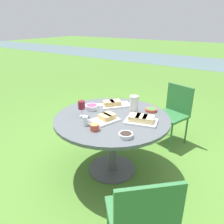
% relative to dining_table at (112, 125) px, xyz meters
% --- Properties ---
extents(ground_plane, '(40.00, 40.00, 0.00)m').
position_rel_dining_table_xyz_m(ground_plane, '(0.00, 0.00, -0.62)').
color(ground_plane, '#4C7A2D').
extents(dining_table, '(1.34, 1.34, 0.74)m').
position_rel_dining_table_xyz_m(dining_table, '(0.00, 0.00, 0.00)').
color(dining_table, '#4C4C51').
rests_on(dining_table, ground_plane).
extents(chair_near_left, '(0.61, 0.61, 0.89)m').
position_rel_dining_table_xyz_m(chair_near_left, '(0.86, -0.89, -0.10)').
color(chair_near_left, '#2D6B38').
rests_on(chair_near_left, ground_plane).
extents(chair_near_right, '(0.54, 0.53, 0.89)m').
position_rel_dining_table_xyz_m(chair_near_right, '(0.35, 1.13, -0.10)').
color(chair_near_right, '#2D6B38').
rests_on(chair_near_right, ground_plane).
extents(water_pitcher, '(0.11, 0.11, 0.21)m').
position_rel_dining_table_xyz_m(water_pitcher, '(0.15, 0.25, 0.22)').
color(water_pitcher, silver).
rests_on(water_pitcher, dining_table).
extents(wine_glass, '(0.08, 0.08, 0.19)m').
position_rel_dining_table_xyz_m(wine_glass, '(-0.30, -0.19, 0.25)').
color(wine_glass, silver).
rests_on(wine_glass, dining_table).
extents(platter_bread_main, '(0.28, 0.34, 0.07)m').
position_rel_dining_table_xyz_m(platter_bread_main, '(0.00, -0.12, 0.14)').
color(platter_bread_main, white).
rests_on(platter_bread_main, dining_table).
extents(platter_charcuterie, '(0.40, 0.42, 0.08)m').
position_rel_dining_table_xyz_m(platter_charcuterie, '(-0.18, 0.29, 0.14)').
color(platter_charcuterie, white).
rests_on(platter_charcuterie, dining_table).
extents(platter_sandwich_side, '(0.39, 0.30, 0.08)m').
position_rel_dining_table_xyz_m(platter_sandwich_side, '(0.35, 0.06, 0.15)').
color(platter_sandwich_side, white).
rests_on(platter_sandwich_side, dining_table).
extents(bowl_fries, '(0.09, 0.09, 0.07)m').
position_rel_dining_table_xyz_m(bowl_fries, '(0.04, -0.38, 0.15)').
color(bowl_fries, '#B74733').
rests_on(bowl_fries, dining_table).
extents(bowl_salad, '(0.14, 0.14, 0.04)m').
position_rel_dining_table_xyz_m(bowl_salad, '(0.30, 0.41, 0.13)').
color(bowl_salad, '#B74733').
rests_on(bowl_salad, dining_table).
extents(bowl_olives, '(0.14, 0.14, 0.04)m').
position_rel_dining_table_xyz_m(bowl_olives, '(0.38, -0.32, 0.14)').
color(bowl_olives, silver).
rests_on(bowl_olives, dining_table).
extents(bowl_dip_red, '(0.16, 0.16, 0.06)m').
position_rel_dining_table_xyz_m(bowl_dip_red, '(-0.34, 0.05, 0.15)').
color(bowl_dip_red, silver).
rests_on(bowl_dip_red, dining_table).
extents(cup_water_near, '(0.06, 0.06, 0.10)m').
position_rel_dining_table_xyz_m(cup_water_near, '(-0.11, -0.34, 0.16)').
color(cup_water_near, silver).
rests_on(cup_water_near, dining_table).
extents(cup_water_far, '(0.08, 0.08, 0.10)m').
position_rel_dining_table_xyz_m(cup_water_far, '(-0.19, 0.03, 0.16)').
color(cup_water_far, silver).
rests_on(cup_water_far, dining_table).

